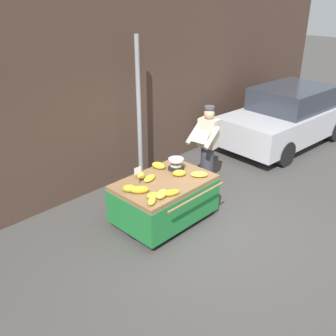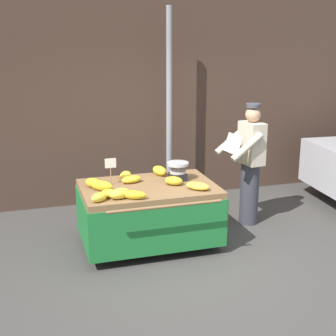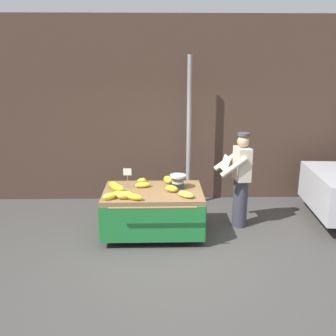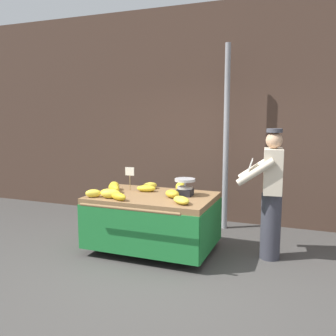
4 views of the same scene
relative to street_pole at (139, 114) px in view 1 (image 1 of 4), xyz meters
The scene contains 19 objects.
ground_plane 2.66m from the street_pole, 97.87° to the right, with size 60.00×60.00×0.00m, color #423F3D.
back_wall 0.72m from the street_pole, 119.72° to the left, with size 16.00×0.24×3.79m, color #473328.
street_pole is the anchor object (origin of this frame).
banana_cart 1.82m from the street_pole, 116.71° to the right, with size 1.68×1.32×0.80m.
weighing_scale 1.43m from the street_pole, 102.34° to the right, with size 0.28×0.28×0.24m.
price_sign 1.73m from the street_pole, 133.04° to the right, with size 0.14×0.01×0.34m.
banana_bunch_0 1.26m from the street_pole, 114.00° to the right, with size 0.14×0.26×0.12m, color yellow.
banana_bunch_1 1.64m from the street_pole, 105.09° to the right, with size 0.16×0.23×0.11m, color gold.
banana_bunch_2 1.64m from the street_pole, 125.83° to the right, with size 0.14×0.27×0.09m, color yellow.
banana_bunch_3 1.98m from the street_pole, 137.27° to the right, with size 0.14×0.22×0.12m, color gold.
banana_bunch_4 2.21m from the street_pole, 122.75° to the right, with size 0.15×0.26×0.12m, color yellow.
banana_bunch_5 1.52m from the street_pole, 131.70° to the right, with size 0.14×0.25×0.10m, color yellow.
banana_bunch_6 2.37m from the street_pole, 127.45° to the right, with size 0.11×0.21×0.11m, color yellow.
banana_bunch_7 2.03m from the street_pole, 132.17° to the right, with size 0.12×0.30×0.12m, color gold.
banana_bunch_8 2.21m from the street_pole, 126.27° to the right, with size 0.12×0.21×0.10m, color yellow.
banana_bunch_9 2.19m from the street_pole, 118.37° to the right, with size 0.11×0.29×0.10m, color gold.
banana_bunch_10 1.86m from the street_pole, 95.70° to the right, with size 0.17×0.30×0.09m, color yellow.
vendor_person 1.51m from the street_pole, 52.52° to the right, with size 0.62×0.56×1.71m.
parked_car 4.39m from the street_pole, 14.35° to the right, with size 4.01×1.96×1.51m.
Camera 1 is at (-4.46, -3.27, 3.75)m, focal length 40.42 mm.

